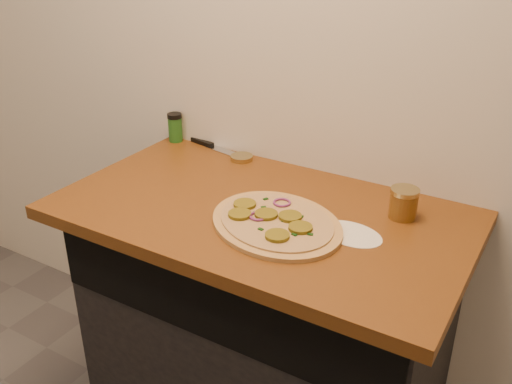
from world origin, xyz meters
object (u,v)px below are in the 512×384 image
Objects in this scene: spice_shaker at (175,127)px; pizza at (276,222)px; salsa_jar at (404,203)px; chefs_knife at (214,147)px.

pizza is at bearing -30.20° from spice_shaker.
spice_shaker reaches higher than salsa_jar.
spice_shaker is at bearing 171.03° from salsa_jar.
salsa_jar is (0.76, -0.16, 0.04)m from chefs_knife.
spice_shaker reaches higher than pizza.
chefs_knife is 3.17× the size of salsa_jar.
pizza is at bearing -141.48° from salsa_jar.
spice_shaker is at bearing -175.45° from chefs_knife.
pizza is 4.90× the size of spice_shaker.
salsa_jar is at bearing 38.52° from pizza.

